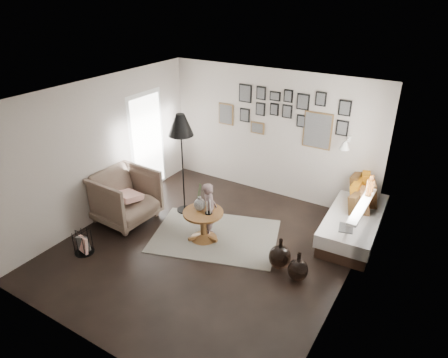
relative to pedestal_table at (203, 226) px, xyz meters
The scene contains 23 objects.
ground 0.37m from the pedestal_table, 47.84° to the right, with size 4.80×4.80×0.00m, color black.
wall_back 2.44m from the pedestal_table, 85.13° to the left, with size 4.50×4.50×0.00m, color #ADA297.
wall_front 2.82m from the pedestal_table, 85.90° to the right, with size 4.50×4.50×0.00m, color #ADA297.
wall_left 2.32m from the pedestal_table, behind, with size 4.80×4.80×0.00m, color #ADA297.
wall_right 2.66m from the pedestal_table, ahead, with size 4.80×4.80×0.00m, color #ADA297.
ceiling 2.37m from the pedestal_table, 47.84° to the right, with size 4.80×4.80×0.00m, color white.
door_left 2.41m from the pedestal_table, 154.12° to the left, with size 0.00×2.14×2.14m.
window_right 2.71m from the pedestal_table, 25.66° to the left, with size 0.15×1.32×1.30m.
gallery_wall 2.68m from the pedestal_table, 77.71° to the left, with size 2.74×0.03×1.08m.
wall_sconce 2.86m from the pedestal_table, 47.98° to the left, with size 0.18×0.36×0.16m.
rug 0.33m from the pedestal_table, 50.92° to the left, with size 2.15×1.50×0.01m, color #BDB8A6.
pedestal_table is the anchor object (origin of this frame).
vase 0.45m from the pedestal_table, 165.96° to the left, with size 0.20×0.20×0.49m.
candles 0.43m from the pedestal_table, ahead, with size 0.12×0.12×0.26m.
daybed 2.68m from the pedestal_table, 35.30° to the left, with size 0.96×2.07×0.97m.
magazine_on_daybed 2.38m from the pedestal_table, 22.46° to the left, with size 0.22×0.30×0.02m, color black.
armchair 1.64m from the pedestal_table, behind, with size 1.03×1.06×0.96m, color brown.
armchair_cushion 1.60m from the pedestal_table, behind, with size 0.44×0.44×0.11m, color white.
floor_lamp 1.78m from the pedestal_table, 145.06° to the left, with size 0.46×0.46×1.97m.
magazine_basket 2.01m from the pedestal_table, 137.02° to the right, with size 0.31×0.31×0.38m.
demijohn_large 1.46m from the pedestal_table, ahead, with size 0.35×0.35×0.52m.
demijohn_small 1.81m from the pedestal_table, ahead, with size 0.31×0.31×0.48m.
child 0.30m from the pedestal_table, 76.95° to the left, with size 0.37×0.24×1.02m, color #695354.
Camera 1 is at (3.15, -4.58, 4.03)m, focal length 32.00 mm.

